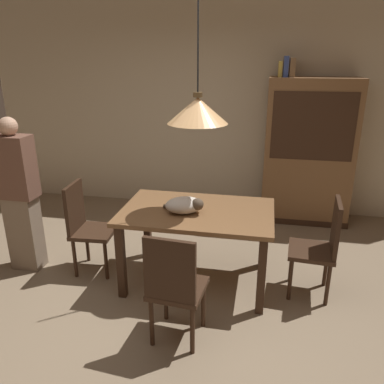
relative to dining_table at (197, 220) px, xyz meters
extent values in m
plane|color=#847056|center=(-0.15, -0.58, -0.65)|extent=(10.00, 10.00, 0.00)
cube|color=beige|center=(-0.15, 2.07, 0.80)|extent=(6.40, 0.10, 2.90)
cube|color=brown|center=(0.00, 0.00, 0.08)|extent=(1.40, 0.90, 0.04)
cube|color=#382316|center=(-0.62, -0.39, -0.29)|extent=(0.07, 0.07, 0.71)
cube|color=#382316|center=(0.62, -0.39, -0.29)|extent=(0.07, 0.07, 0.71)
cube|color=#382316|center=(-0.62, 0.39, -0.29)|extent=(0.07, 0.07, 0.71)
cube|color=#382316|center=(0.62, 0.39, -0.29)|extent=(0.07, 0.07, 0.71)
cube|color=#382316|center=(0.00, -0.80, -0.22)|extent=(0.43, 0.43, 0.04)
cube|color=#322014|center=(-0.02, -0.98, 0.04)|extent=(0.38, 0.07, 0.48)
cylinder|color=#382316|center=(0.17, -0.65, -0.44)|extent=(0.04, 0.04, 0.41)
cylinder|color=#382316|center=(-0.15, -0.63, -0.44)|extent=(0.04, 0.04, 0.41)
cylinder|color=#382316|center=(0.15, -0.97, -0.44)|extent=(0.04, 0.04, 0.41)
cylinder|color=#382316|center=(-0.17, -0.95, -0.44)|extent=(0.04, 0.04, 0.41)
cube|color=#382316|center=(1.05, 0.00, -0.22)|extent=(0.43, 0.43, 0.04)
cube|color=#322014|center=(1.23, -0.01, 0.04)|extent=(0.06, 0.38, 0.48)
cylinder|color=#382316|center=(0.90, 0.17, -0.44)|extent=(0.04, 0.04, 0.41)
cylinder|color=#382316|center=(0.88, -0.15, -0.44)|extent=(0.04, 0.04, 0.41)
cylinder|color=#382316|center=(1.22, 0.15, -0.44)|extent=(0.04, 0.04, 0.41)
cylinder|color=#382316|center=(1.20, -0.17, -0.44)|extent=(0.04, 0.04, 0.41)
cube|color=#382316|center=(-1.05, 0.00, -0.22)|extent=(0.43, 0.43, 0.04)
cube|color=#322014|center=(-1.23, -0.01, 0.04)|extent=(0.06, 0.38, 0.48)
cylinder|color=#382316|center=(-0.88, -0.15, -0.44)|extent=(0.04, 0.04, 0.41)
cylinder|color=#382316|center=(-0.90, 0.17, -0.44)|extent=(0.04, 0.04, 0.41)
cylinder|color=#382316|center=(-1.20, -0.17, -0.44)|extent=(0.04, 0.04, 0.41)
cylinder|color=#382316|center=(-1.22, 0.15, -0.44)|extent=(0.04, 0.04, 0.41)
ellipsoid|color=beige|center=(-0.10, -0.09, 0.18)|extent=(0.39, 0.32, 0.15)
sphere|color=brown|center=(0.02, -0.11, 0.20)|extent=(0.11, 0.11, 0.11)
cylinder|color=brown|center=(-0.22, -0.03, 0.13)|extent=(0.18, 0.04, 0.04)
cone|color=#E0A86B|center=(0.00, 0.00, 1.01)|extent=(0.52, 0.52, 0.22)
cylinder|color=#513D23|center=(0.00, 0.00, 1.14)|extent=(0.08, 0.08, 0.04)
cylinder|color=black|center=(0.00, 0.00, 1.68)|extent=(0.01, 0.01, 1.04)
cube|color=brown|center=(1.12, 1.74, 0.28)|extent=(1.10, 0.44, 1.85)
cube|color=#382316|center=(1.12, 1.52, 0.65)|extent=(0.97, 0.01, 0.81)
cube|color=#382316|center=(1.12, 1.74, -0.61)|extent=(1.12, 0.45, 0.08)
cube|color=gold|center=(0.69, 1.74, 1.29)|extent=(0.04, 0.20, 0.18)
cube|color=#384C93|center=(0.76, 1.74, 1.32)|extent=(0.06, 0.24, 0.24)
cube|color=brown|center=(0.83, 1.74, 1.31)|extent=(0.06, 0.24, 0.22)
cube|color=#84705B|center=(-1.78, -0.08, -0.26)|extent=(0.30, 0.20, 0.78)
cube|color=brown|center=(-1.78, -0.08, 0.44)|extent=(0.36, 0.22, 0.62)
sphere|color=tan|center=(-1.78, -0.08, 0.83)|extent=(0.18, 0.18, 0.18)
camera|label=1|loc=(0.58, -3.22, 1.45)|focal=35.76mm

